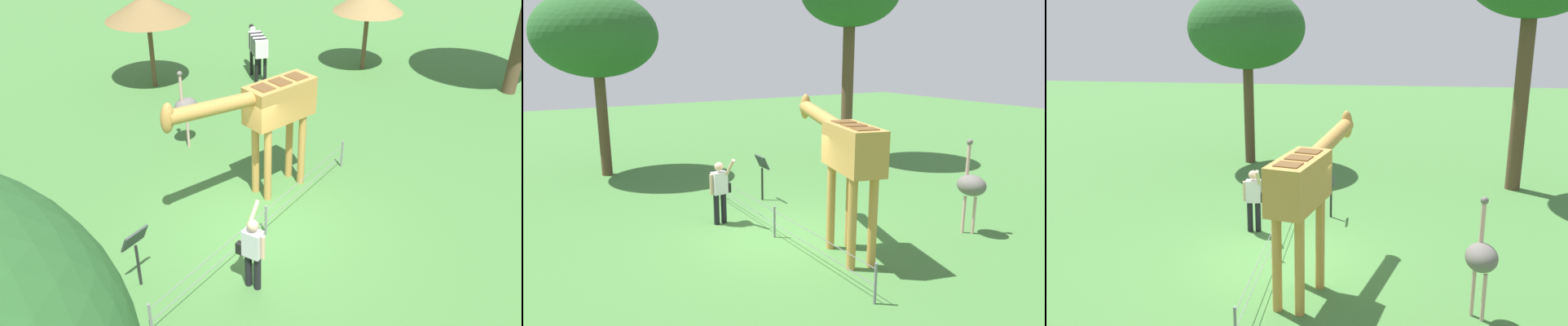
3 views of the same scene
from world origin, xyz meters
TOP-DOWN VIEW (x-y plane):
  - ground_plane at (0.00, 0.00)m, footprint 60.00×60.00m
  - giraffe at (-1.40, -0.75)m, footprint 3.98×1.44m
  - visitor at (1.48, 0.88)m, footprint 0.62×0.58m
  - ostrich at (-2.09, -3.91)m, footprint 0.70×0.56m
  - tree_northeast at (8.01, 2.38)m, footprint 4.02×4.02m
  - info_sign at (2.69, -0.94)m, footprint 0.56×0.21m
  - wire_fence at (0.00, 0.16)m, footprint 7.05×0.05m

SIDE VIEW (x-z plane):
  - ground_plane at x=0.00m, z-range 0.00..0.00m
  - wire_fence at x=0.00m, z-range 0.03..0.78m
  - visitor at x=1.48m, z-range 0.04..1.76m
  - info_sign at x=2.69m, z-range 0.29..1.61m
  - ostrich at x=-2.09m, z-range 0.05..2.30m
  - giraffe at x=-1.40m, z-range 0.61..3.79m
  - tree_northeast at x=8.01m, z-range 1.65..7.82m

